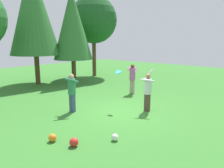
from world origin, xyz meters
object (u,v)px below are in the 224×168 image
Objects in this scene: person_thrower at (148,89)px; tree_far_right at (94,20)px; ball_red at (74,142)px; person_bystander at (132,76)px; tree_center at (33,10)px; person_catcher at (72,90)px; frisbee at (118,72)px; ball_orange at (52,138)px; tree_right at (72,25)px; ball_white at (115,137)px.

tree_far_right is at bearing -57.81° from person_thrower.
person_thrower reaches higher than ball_red.
tree_center is at bearing -96.32° from person_bystander.
tree_center is (4.44, 9.47, 5.06)m from ball_red.
person_bystander is (4.50, -0.06, 0.04)m from person_catcher.
person_catcher is 3.41m from ball_red.
ball_red is at bearing -160.68° from frisbee.
person_catcher is 6.83× the size of ball_orange.
ball_orange is 0.04× the size of tree_far_right.
person_catcher is 2.22m from frisbee.
person_bystander is 8.36m from tree_center.
person_catcher is 6.27× the size of ball_red.
person_catcher is 6.19× the size of frisbee.
person_catcher is 3.05m from ball_orange.
tree_far_right reaches higher than tree_right.
person_thrower reaches higher than person_bystander.
person_catcher is at bearing 73.76° from ball_white.
ball_white is 13.97m from tree_far_right.
tree_center is (0.14, 9.37, 4.17)m from person_thrower.
person_thrower reaches higher than ball_orange.
person_thrower reaches higher than frisbee.
tree_center reaches higher than ball_orange.
ball_red is at bearing -129.59° from tree_right.
person_thrower is 1.52m from frisbee.
ball_red is at bearing -137.38° from tree_far_right.
person_catcher is 0.21× the size of tree_center.
tree_right is (2.92, 6.71, 2.55)m from frisbee.
tree_right reaches higher than frisbee.
person_thrower is 4.67m from ball_orange.
tree_center reaches higher than tree_right.
person_thrower is 11.26m from tree_far_right.
person_thrower is at bearing -8.36° from ball_orange.
ball_red is at bearing -115.11° from tree_center.
person_catcher is 10.88m from tree_far_right.
ball_white is 11.84m from tree_center.
person_thrower is 0.27× the size of tree_far_right.
ball_orange is at bearing 107.07° from ball_red.
person_bystander is 7.07m from ball_orange.
frisbee is 10.41m from tree_far_right.
ball_red is at bearing 147.73° from ball_white.
person_bystander is 6.50× the size of ball_red.
ball_orange is at bearing -133.42° from tree_right.
tree_center is (3.34, 10.16, 5.09)m from ball_white.
frisbee is at bearing 19.32° from ball_red.
person_catcher is at bearing -130.12° from tree_right.
ball_orange reaches higher than ball_white.
tree_right is (0.08, 5.49, 3.22)m from person_bystander.
ball_orange is at bearing -103.85° from person_catcher.
ball_white is (-3.20, -0.79, -0.91)m from person_thrower.
ball_red is (-4.30, -0.10, -0.89)m from person_thrower.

